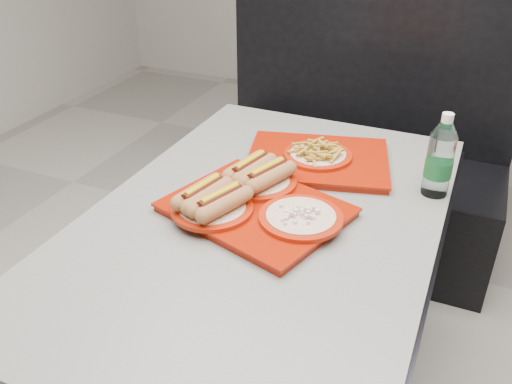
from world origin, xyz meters
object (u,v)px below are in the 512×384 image
at_px(diner_table, 263,264).
at_px(tray_near, 251,199).
at_px(tray_far, 318,157).
at_px(booth_bench, 355,161).
at_px(water_bottle, 440,160).

xyz_separation_m(diner_table, tray_near, (-0.04, 0.01, 0.20)).
bearing_deg(diner_table, tray_near, 169.49).
bearing_deg(tray_far, booth_bench, 93.08).
bearing_deg(tray_far, water_bottle, -6.46).
bearing_deg(tray_near, tray_far, 76.86).
height_order(tray_near, tray_far, tray_near).
distance_m(diner_table, tray_far, 0.40).
bearing_deg(water_bottle, tray_far, 173.54).
bearing_deg(tray_near, diner_table, -10.51).
relative_size(tray_near, water_bottle, 2.17).
distance_m(booth_bench, water_bottle, 1.00).
bearing_deg(tray_far, diner_table, -96.67).
relative_size(tray_near, tray_far, 1.04).
height_order(diner_table, tray_far, tray_far).
bearing_deg(tray_near, booth_bench, 87.97).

